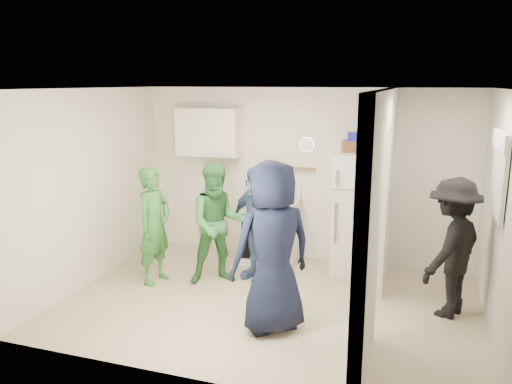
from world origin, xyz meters
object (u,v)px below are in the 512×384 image
person_green_left (154,226)px  person_navy (273,247)px  person_green_center (218,224)px  blue_bowl (356,136)px  yellow_cup_stack_top (380,145)px  fridge (360,214)px  wicker_basket (356,146)px  person_nook (452,248)px  stove (270,231)px  person_denim (256,223)px

person_green_left → person_navy: size_ratio=0.84×
person_green_left → person_green_center: size_ratio=0.97×
blue_bowl → yellow_cup_stack_top: bearing=-25.1°
fridge → wicker_basket: size_ratio=4.75×
wicker_basket → person_nook: size_ratio=0.22×
stove → person_denim: (0.01, -0.69, 0.31)m
person_green_center → person_denim: 0.50m
fridge → person_navy: 2.05m
person_nook → yellow_cup_stack_top: bearing=-106.2°
wicker_basket → person_green_left: size_ratio=0.23×
yellow_cup_stack_top → person_navy: size_ratio=0.14×
person_denim → person_nook: 2.40m
person_green_left → person_green_center: bearing=-63.0°
wicker_basket → person_denim: 1.68m
person_green_center → person_nook: person_green_center is taller
fridge → person_denim: (-1.27, -0.66, -0.07)m
stove → fridge: bearing=-1.3°
person_green_center → person_green_left: bearing=166.8°
person_navy → wicker_basket: bearing=-148.0°
person_denim → person_navy: bearing=-36.7°
yellow_cup_stack_top → person_nook: yellow_cup_stack_top is taller
stove → wicker_basket: bearing=1.0°
person_green_left → person_green_center: 0.83m
wicker_basket → person_nook: bearing=-40.3°
stove → blue_bowl: bearing=1.0°
blue_bowl → yellow_cup_stack_top: size_ratio=0.96×
wicker_basket → person_navy: bearing=-106.1°
stove → person_denim: 0.76m
person_green_left → wicker_basket: bearing=-53.9°
blue_bowl → person_denim: 1.76m
person_green_left → person_denim: 1.32m
person_green_center → person_nook: size_ratio=1.00×
yellow_cup_stack_top → person_nook: 1.61m
person_green_left → person_green_center: (0.79, 0.25, 0.03)m
wicker_basket → person_green_left: bearing=-153.0°
stove → person_green_center: person_green_center is taller
person_nook → person_denim: bearing=-69.3°
blue_bowl → person_nook: (1.21, -1.03, -1.08)m
person_green_left → person_navy: 1.97m
fridge → blue_bowl: (-0.10, 0.05, 1.04)m
fridge → person_green_left: size_ratio=1.09×
yellow_cup_stack_top → person_navy: bearing=-116.0°
person_denim → yellow_cup_stack_top: bearing=48.9°
person_green_left → blue_bowl: bearing=-53.9°
person_navy → person_nook: person_navy is taller
fridge → yellow_cup_stack_top: bearing=-24.4°
blue_bowl → person_green_left: (-2.38, -1.21, -1.11)m
fridge → yellow_cup_stack_top: (0.22, -0.10, 0.96)m
person_navy → person_nook: (1.79, 0.95, -0.12)m
person_green_left → person_nook: 3.60m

